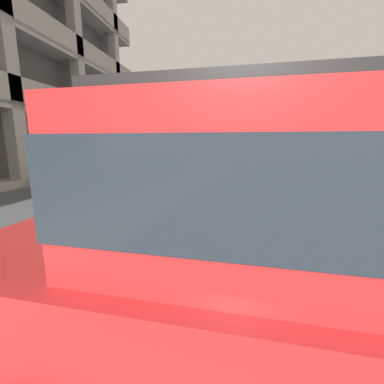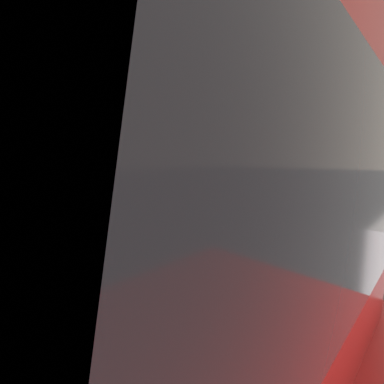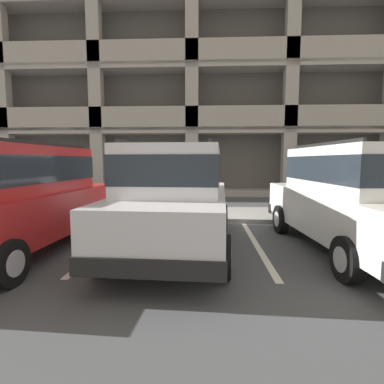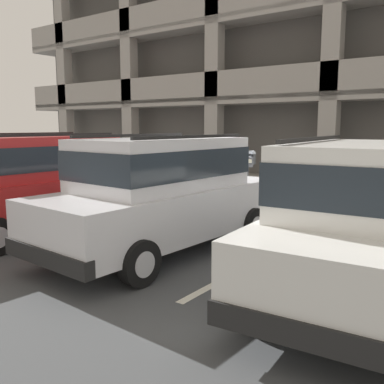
{
  "view_description": "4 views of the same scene",
  "coord_description": "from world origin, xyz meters",
  "px_view_note": "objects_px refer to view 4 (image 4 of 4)",
  "views": [
    {
      "loc": [
        -4.62,
        -1.92,
        1.77
      ],
      "look_at": [
        0.37,
        -1.1,
        0.78
      ],
      "focal_mm": 24.0,
      "sensor_mm": 36.0,
      "label": 1
    },
    {
      "loc": [
        -3.26,
        -4.15,
        1.64
      ],
      "look_at": [
        0.4,
        -0.99,
        1.01
      ],
      "focal_mm": 24.0,
      "sensor_mm": 36.0,
      "label": 2
    },
    {
      "loc": [
        0.5,
        -7.88,
        1.71
      ],
      "look_at": [
        0.18,
        -0.84,
        0.98
      ],
      "focal_mm": 28.0,
      "sensor_mm": 36.0,
      "label": 3
    },
    {
      "loc": [
        4.64,
        -7.76,
        2.18
      ],
      "look_at": [
        -0.29,
        -1.02,
        0.88
      ],
      "focal_mm": 40.0,
      "sensor_mm": 36.0,
      "label": 4
    }
  ],
  "objects_px": {
    "dark_hatchback": "(366,213)",
    "fire_hydrant": "(103,185)",
    "silver_suv": "(163,190)",
    "parking_meter_near": "(247,169)",
    "red_sedan": "(41,180)"
  },
  "relations": [
    {
      "from": "silver_suv",
      "to": "parking_meter_near",
      "type": "xyz_separation_m",
      "value": [
        0.24,
        2.53,
        0.18
      ]
    },
    {
      "from": "fire_hydrant",
      "to": "dark_hatchback",
      "type": "bearing_deg",
      "value": -19.51
    },
    {
      "from": "silver_suv",
      "to": "fire_hydrant",
      "type": "bearing_deg",
      "value": 151.89
    },
    {
      "from": "parking_meter_near",
      "to": "fire_hydrant",
      "type": "height_order",
      "value": "parking_meter_near"
    },
    {
      "from": "red_sedan",
      "to": "silver_suv",
      "type": "bearing_deg",
      "value": 11.29
    },
    {
      "from": "parking_meter_near",
      "to": "silver_suv",
      "type": "bearing_deg",
      "value": -95.49
    },
    {
      "from": "red_sedan",
      "to": "parking_meter_near",
      "type": "xyz_separation_m",
      "value": [
        3.16,
        2.93,
        0.18
      ]
    },
    {
      "from": "silver_suv",
      "to": "dark_hatchback",
      "type": "relative_size",
      "value": 0.99
    },
    {
      "from": "red_sedan",
      "to": "parking_meter_near",
      "type": "height_order",
      "value": "red_sedan"
    },
    {
      "from": "dark_hatchback",
      "to": "fire_hydrant",
      "type": "bearing_deg",
      "value": 156.41
    },
    {
      "from": "dark_hatchback",
      "to": "parking_meter_near",
      "type": "relative_size",
      "value": 3.18
    },
    {
      "from": "silver_suv",
      "to": "fire_hydrant",
      "type": "distance_m",
      "value": 5.5
    },
    {
      "from": "dark_hatchback",
      "to": "parking_meter_near",
      "type": "height_order",
      "value": "dark_hatchback"
    },
    {
      "from": "fire_hydrant",
      "to": "silver_suv",
      "type": "bearing_deg",
      "value": -31.19
    },
    {
      "from": "red_sedan",
      "to": "dark_hatchback",
      "type": "xyz_separation_m",
      "value": [
        6.27,
        0.38,
        0.0
      ]
    }
  ]
}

